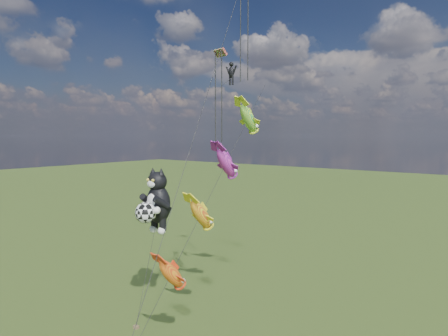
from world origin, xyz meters
The scene contains 3 objects.
cat_kite_rig centered at (3.97, 7.88, 9.36)m, with size 2.45×4.16×12.13m.
fish_windsock_rig centered at (9.03, 9.16, 10.74)m, with size 1.19×15.97×19.13m.
parafoil_rig centered at (9.34, 10.77, 20.09)m, with size 4.17×17.21×27.86m.
Camera 1 is at (26.54, -12.36, 14.66)m, focal length 30.00 mm.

